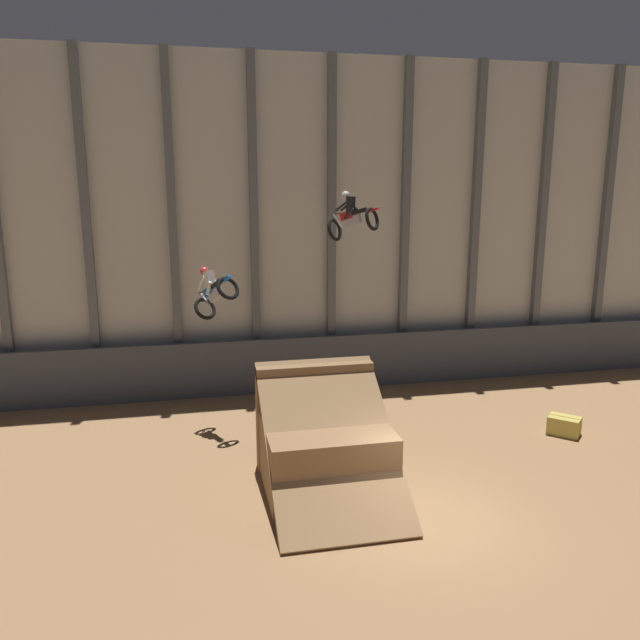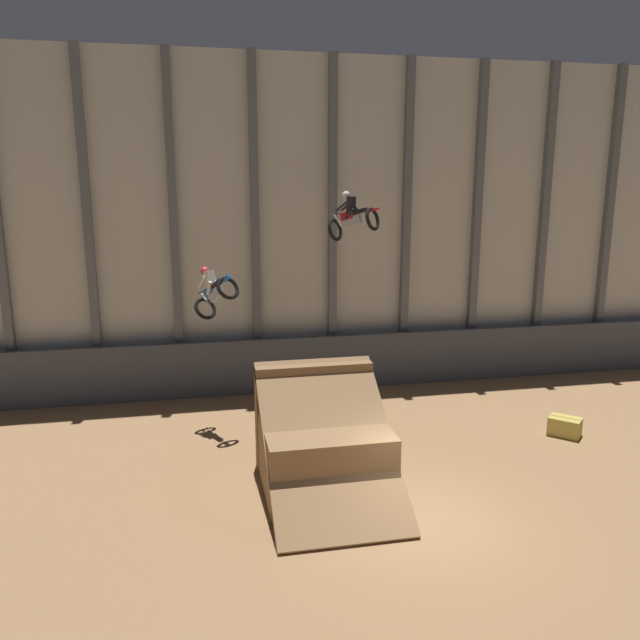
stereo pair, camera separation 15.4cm
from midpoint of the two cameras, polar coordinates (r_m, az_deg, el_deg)
The scene contains 7 objects.
ground_plane at distance 14.91m, azimuth 10.19°, elevation -17.69°, with size 60.00×60.00×0.00m, color #9E754C.
arena_back_wall at distance 22.66m, azimuth 1.25°, elevation 8.50°, with size 32.00×0.40×11.74m.
lower_barrier at distance 22.90m, azimuth 1.55°, elevation -3.87°, with size 31.36×0.20×1.99m.
dirt_ramp at distance 15.90m, azimuth 0.48°, elevation -11.32°, with size 3.08×4.37×2.98m.
rider_bike_left_air at distance 18.78m, azimuth -9.45°, elevation 2.58°, with size 1.53×1.79×1.67m.
rider_bike_right_air at distance 19.78m, azimuth 3.19°, elevation 9.36°, with size 1.69×1.68×1.62m.
hay_bale_trackside at distance 20.36m, azimuth 21.67°, elevation -9.04°, with size 1.06×1.06×0.57m.
Camera 2 is at (-4.92, -11.93, 7.45)m, focal length 35.00 mm.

